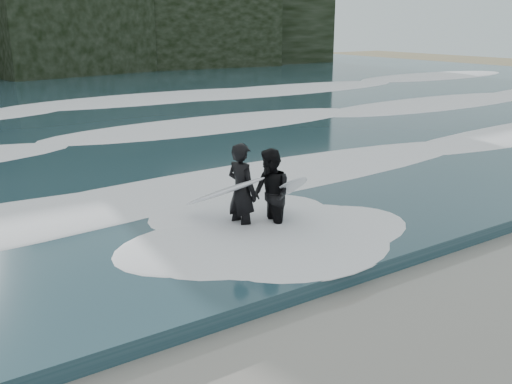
% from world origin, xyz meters
% --- Properties ---
extents(foam_near, '(60.00, 3.20, 0.20)m').
position_xyz_m(foam_near, '(0.00, 9.00, 0.40)').
color(foam_near, white).
rests_on(foam_near, sea).
extents(foam_mid, '(60.00, 4.00, 0.24)m').
position_xyz_m(foam_mid, '(0.00, 16.00, 0.42)').
color(foam_mid, white).
rests_on(foam_mid, sea).
extents(surfer_left, '(1.33, 2.15, 2.01)m').
position_xyz_m(surfer_left, '(1.28, 6.04, 1.01)').
color(surfer_left, black).
rests_on(surfer_left, ground).
extents(surfer_right, '(1.35, 1.84, 1.90)m').
position_xyz_m(surfer_right, '(1.80, 5.60, 0.95)').
color(surfer_right, black).
rests_on(surfer_right, ground).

